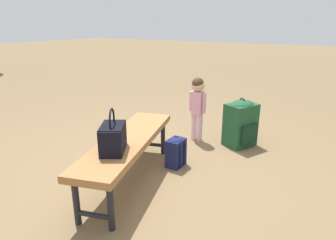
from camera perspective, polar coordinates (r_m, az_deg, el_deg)
ground_plane at (r=3.24m, az=-3.74°, el=-8.82°), size 40.00×40.00×0.00m
park_bench at (r=2.81m, az=-7.64°, el=-4.50°), size 1.65×0.84×0.45m
handbag at (r=2.49m, az=-10.47°, el=-3.15°), size 0.37×0.32×0.37m
child_standing at (r=3.77m, az=5.68°, el=3.90°), size 0.17×0.22×0.82m
backpack_large at (r=3.77m, az=13.71°, el=-0.36°), size 0.44×0.40×0.61m
backpack_small at (r=3.17m, az=1.48°, el=-5.92°), size 0.21×0.19×0.35m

